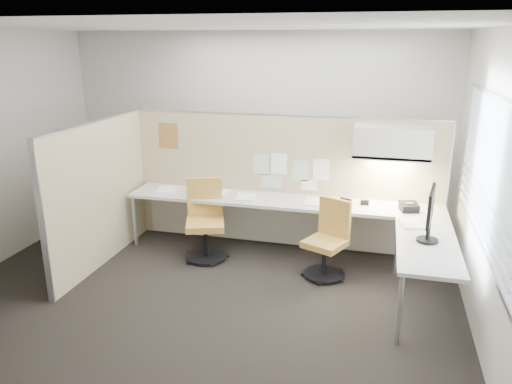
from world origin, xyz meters
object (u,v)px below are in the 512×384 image
(monitor, at_px, (430,212))
(phone, at_px, (409,207))
(chair_right, at_px, (328,242))
(chair_left, at_px, (205,222))
(desk, at_px, (305,215))

(monitor, relative_size, phone, 2.14)
(chair_right, xyz_separation_m, phone, (0.89, 0.44, 0.36))
(chair_left, height_order, phone, chair_left)
(desk, xyz_separation_m, phone, (1.21, 0.10, 0.18))
(chair_left, relative_size, phone, 3.90)
(monitor, bearing_deg, phone, 18.04)
(monitor, distance_m, phone, 0.98)
(chair_right, relative_size, monitor, 1.65)
(desk, relative_size, chair_right, 4.44)
(phone, bearing_deg, chair_left, 170.09)
(desk, distance_m, chair_left, 1.26)
(desk, height_order, chair_left, chair_left)
(chair_left, height_order, chair_right, chair_left)
(monitor, bearing_deg, desk, 67.32)
(desk, xyz_separation_m, chair_left, (-1.24, -0.21, -0.14))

